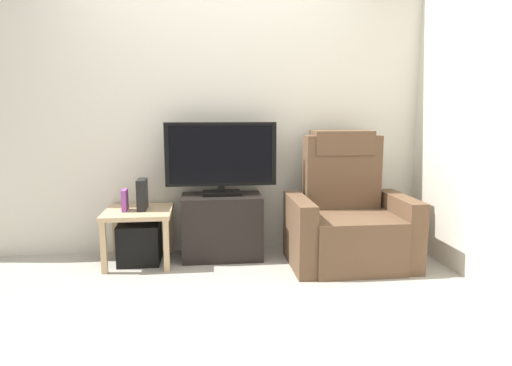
{
  "coord_description": "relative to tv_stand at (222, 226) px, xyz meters",
  "views": [
    {
      "loc": [
        -0.1,
        -2.86,
        1.25
      ],
      "look_at": [
        0.3,
        0.5,
        0.7
      ],
      "focal_mm": 31.43,
      "sensor_mm": 36.0,
      "label": 1
    }
  ],
  "objects": [
    {
      "name": "ground_plane",
      "position": [
        -0.05,
        -0.87,
        -0.27
      ],
      "size": [
        6.4,
        6.4,
        0.0
      ],
      "primitive_type": "plane",
      "color": "#9E998E"
    },
    {
      "name": "wall_back",
      "position": [
        -0.05,
        0.26,
        1.03
      ],
      "size": [
        6.4,
        0.06,
        2.6
      ],
      "primitive_type": "cube",
      "color": "beige",
      "rests_on": "ground"
    },
    {
      "name": "wall_side",
      "position": [
        1.83,
        -0.87,
        1.03
      ],
      "size": [
        0.06,
        4.48,
        2.6
      ],
      "primitive_type": "cube",
      "color": "beige",
      "rests_on": "ground"
    },
    {
      "name": "tv_stand",
      "position": [
        0.0,
        0.0,
        0.0
      ],
      "size": [
        0.67,
        0.4,
        0.54
      ],
      "color": "black",
      "rests_on": "ground"
    },
    {
      "name": "television",
      "position": [
        0.0,
        0.02,
        0.59
      ],
      "size": [
        0.93,
        0.2,
        0.61
      ],
      "color": "black",
      "rests_on": "tv_stand"
    },
    {
      "name": "recliner_armchair",
      "position": [
        1.03,
        -0.24,
        0.1
      ],
      "size": [
        0.98,
        0.78,
        1.08
      ],
      "rotation": [
        0.0,
        0.0,
        0.03
      ],
      "color": "brown",
      "rests_on": "ground"
    },
    {
      "name": "side_table",
      "position": [
        -0.68,
        -0.05,
        0.1
      ],
      "size": [
        0.54,
        0.54,
        0.45
      ],
      "color": "tan",
      "rests_on": "ground"
    },
    {
      "name": "subwoofer_box",
      "position": [
        -0.68,
        -0.05,
        -0.11
      ],
      "size": [
        0.33,
        0.33,
        0.33
      ],
      "primitive_type": "cube",
      "color": "black",
      "rests_on": "ground"
    },
    {
      "name": "book_upright",
      "position": [
        -0.78,
        -0.07,
        0.26
      ],
      "size": [
        0.04,
        0.14,
        0.17
      ],
      "primitive_type": "cube",
      "color": "purple",
      "rests_on": "side_table"
    },
    {
      "name": "game_console",
      "position": [
        -0.65,
        -0.04,
        0.3
      ],
      "size": [
        0.07,
        0.2,
        0.25
      ],
      "primitive_type": "cube",
      "color": "black",
      "rests_on": "side_table"
    }
  ]
}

